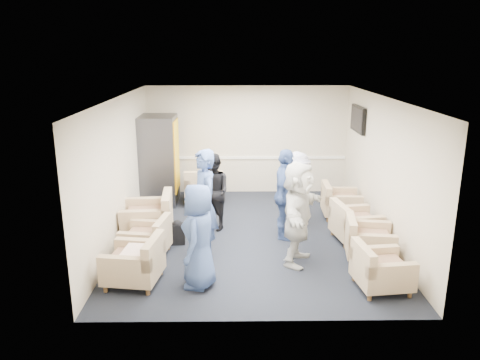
{
  "coord_description": "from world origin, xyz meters",
  "views": [
    {
      "loc": [
        -0.33,
        -8.58,
        3.55
      ],
      "look_at": [
        -0.22,
        0.2,
        1.09
      ],
      "focal_mm": 35.0,
      "sensor_mm": 36.0,
      "label": 1
    }
  ],
  "objects_px": {
    "person_back_left": "(213,192)",
    "person_front_right": "(298,213)",
    "armchair_left_far": "(151,219)",
    "armchair_corner": "(204,188)",
    "armchair_right_far": "(339,203)",
    "armchair_right_near": "(379,271)",
    "armchair_left_near": "(137,264)",
    "person_back_right": "(297,188)",
    "armchair_left_mid": "(149,240)",
    "person_mid_left": "(204,204)",
    "person_front_left": "(199,236)",
    "armchair_right_midnear": "(366,242)",
    "armchair_right_midfar": "(353,224)",
    "person_mid_right": "(285,195)",
    "vending_machine": "(159,160)"
  },
  "relations": [
    {
      "from": "vending_machine",
      "to": "armchair_right_near",
      "type": "bearing_deg",
      "value": -47.34
    },
    {
      "from": "armchair_left_mid",
      "to": "person_mid_left",
      "type": "height_order",
      "value": "person_mid_left"
    },
    {
      "from": "vending_machine",
      "to": "person_back_left",
      "type": "bearing_deg",
      "value": -52.67
    },
    {
      "from": "armchair_left_far",
      "to": "armchair_corner",
      "type": "xyz_separation_m",
      "value": [
        0.89,
        2.13,
        -0.01
      ]
    },
    {
      "from": "person_mid_left",
      "to": "person_front_right",
      "type": "xyz_separation_m",
      "value": [
        1.6,
        -0.3,
        -0.07
      ]
    },
    {
      "from": "person_back_left",
      "to": "person_front_right",
      "type": "relative_size",
      "value": 0.88
    },
    {
      "from": "armchair_left_mid",
      "to": "armchair_right_far",
      "type": "xyz_separation_m",
      "value": [
        3.8,
        1.98,
        0.01
      ]
    },
    {
      "from": "person_back_left",
      "to": "person_front_right",
      "type": "distance_m",
      "value": 2.19
    },
    {
      "from": "person_front_left",
      "to": "armchair_left_mid",
      "type": "bearing_deg",
      "value": -127.47
    },
    {
      "from": "armchair_left_far",
      "to": "person_back_left",
      "type": "height_order",
      "value": "person_back_left"
    },
    {
      "from": "armchair_left_near",
      "to": "armchair_right_midnear",
      "type": "height_order",
      "value": "armchair_left_near"
    },
    {
      "from": "armchair_left_mid",
      "to": "person_back_right",
      "type": "relative_size",
      "value": 0.57
    },
    {
      "from": "person_front_left",
      "to": "armchair_right_midfar",
      "type": "bearing_deg",
      "value": 132.43
    },
    {
      "from": "person_back_left",
      "to": "armchair_left_far",
      "type": "bearing_deg",
      "value": -107.05
    },
    {
      "from": "armchair_left_far",
      "to": "person_mid_right",
      "type": "distance_m",
      "value": 2.64
    },
    {
      "from": "armchair_right_near",
      "to": "armchair_right_far",
      "type": "xyz_separation_m",
      "value": [
        0.08,
        3.22,
        0.01
      ]
    },
    {
      "from": "armchair_left_near",
      "to": "person_back_right",
      "type": "height_order",
      "value": "person_back_right"
    },
    {
      "from": "armchair_left_far",
      "to": "person_back_right",
      "type": "bearing_deg",
      "value": 100.18
    },
    {
      "from": "person_front_left",
      "to": "person_mid_right",
      "type": "relative_size",
      "value": 0.93
    },
    {
      "from": "armchair_left_mid",
      "to": "person_back_left",
      "type": "distance_m",
      "value": 1.77
    },
    {
      "from": "armchair_right_midnear",
      "to": "person_mid_left",
      "type": "distance_m",
      "value": 2.91
    },
    {
      "from": "armchair_left_near",
      "to": "person_mid_left",
      "type": "height_order",
      "value": "person_mid_left"
    },
    {
      "from": "armchair_left_mid",
      "to": "armchair_right_far",
      "type": "distance_m",
      "value": 4.28
    },
    {
      "from": "armchair_left_near",
      "to": "armchair_right_far",
      "type": "relative_size",
      "value": 1.12
    },
    {
      "from": "armchair_left_far",
      "to": "person_back_right",
      "type": "height_order",
      "value": "person_back_right"
    },
    {
      "from": "armchair_left_near",
      "to": "person_mid_left",
      "type": "distance_m",
      "value": 1.56
    },
    {
      "from": "armchair_corner",
      "to": "person_back_left",
      "type": "height_order",
      "value": "person_back_left"
    },
    {
      "from": "armchair_left_mid",
      "to": "armchair_right_midnear",
      "type": "relative_size",
      "value": 0.95
    },
    {
      "from": "armchair_left_far",
      "to": "person_front_right",
      "type": "bearing_deg",
      "value": 62.31
    },
    {
      "from": "person_mid_left",
      "to": "person_back_left",
      "type": "relative_size",
      "value": 1.23
    },
    {
      "from": "armchair_right_near",
      "to": "person_front_right",
      "type": "height_order",
      "value": "person_front_right"
    },
    {
      "from": "vending_machine",
      "to": "armchair_right_midnear",
      "type": "bearing_deg",
      "value": -38.35
    },
    {
      "from": "person_front_right",
      "to": "person_back_left",
      "type": "bearing_deg",
      "value": 63.18
    },
    {
      "from": "armchair_right_far",
      "to": "person_back_left",
      "type": "distance_m",
      "value": 2.83
    },
    {
      "from": "vending_machine",
      "to": "person_mid_left",
      "type": "height_order",
      "value": "vending_machine"
    },
    {
      "from": "armchair_corner",
      "to": "person_front_left",
      "type": "relative_size",
      "value": 0.59
    },
    {
      "from": "armchair_corner",
      "to": "person_front_right",
      "type": "height_order",
      "value": "person_front_right"
    },
    {
      "from": "armchair_right_far",
      "to": "armchair_right_near",
      "type": "bearing_deg",
      "value": -178.59
    },
    {
      "from": "person_front_left",
      "to": "person_mid_right",
      "type": "xyz_separation_m",
      "value": [
        1.5,
        1.9,
        0.06
      ]
    },
    {
      "from": "armchair_right_far",
      "to": "person_front_right",
      "type": "height_order",
      "value": "person_front_right"
    },
    {
      "from": "vending_machine",
      "to": "person_back_left",
      "type": "height_order",
      "value": "vending_machine"
    },
    {
      "from": "person_front_right",
      "to": "armchair_right_midnear",
      "type": "bearing_deg",
      "value": -64.01
    },
    {
      "from": "person_back_right",
      "to": "armchair_left_far",
      "type": "bearing_deg",
      "value": 88.59
    },
    {
      "from": "armchair_right_midnear",
      "to": "person_front_left",
      "type": "xyz_separation_m",
      "value": [
        -2.84,
        -0.93,
        0.5
      ]
    },
    {
      "from": "armchair_left_near",
      "to": "armchair_right_midfar",
      "type": "height_order",
      "value": "armchair_left_near"
    },
    {
      "from": "person_front_right",
      "to": "armchair_left_far",
      "type": "bearing_deg",
      "value": 86.4
    },
    {
      "from": "armchair_right_midnear",
      "to": "person_mid_left",
      "type": "bearing_deg",
      "value": 94.77
    },
    {
      "from": "armchair_left_near",
      "to": "armchair_left_far",
      "type": "bearing_deg",
      "value": -168.79
    },
    {
      "from": "person_mid_left",
      "to": "person_front_left",
      "type": "bearing_deg",
      "value": -23.29
    },
    {
      "from": "armchair_right_midnear",
      "to": "armchair_right_midfar",
      "type": "relative_size",
      "value": 0.98
    }
  ]
}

